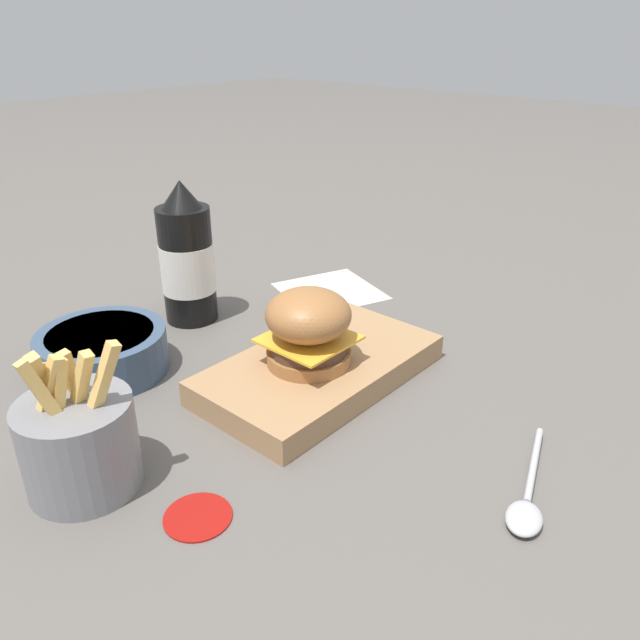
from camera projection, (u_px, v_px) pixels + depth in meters
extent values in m
plane|color=#5B5651|center=(271.00, 390.00, 0.74)|extent=(6.00, 6.00, 0.00)
cube|color=#A37A51|center=(320.00, 369.00, 0.75)|extent=(0.29, 0.16, 0.03)
cylinder|color=#9E6638|center=(309.00, 356.00, 0.73)|extent=(0.10, 0.10, 0.02)
cylinder|color=#4C3323|center=(309.00, 345.00, 0.72)|extent=(0.09, 0.09, 0.01)
cube|color=gold|center=(309.00, 339.00, 0.72)|extent=(0.09, 0.09, 0.00)
ellipsoid|color=#9E6638|center=(308.00, 315.00, 0.71)|extent=(0.10, 0.10, 0.06)
cylinder|color=black|center=(188.00, 265.00, 0.88)|extent=(0.07, 0.07, 0.17)
cylinder|color=white|center=(188.00, 267.00, 0.88)|extent=(0.08, 0.08, 0.07)
cone|color=black|center=(181.00, 194.00, 0.83)|extent=(0.06, 0.06, 0.04)
cylinder|color=slate|center=(80.00, 445.00, 0.57)|extent=(0.10, 0.10, 0.09)
cube|color=#E5B760|center=(100.00, 391.00, 0.54)|extent=(0.04, 0.03, 0.10)
cube|color=#E5B760|center=(43.00, 390.00, 0.55)|extent=(0.03, 0.04, 0.09)
cube|color=#E5B760|center=(57.00, 402.00, 0.54)|extent=(0.03, 0.01, 0.08)
cube|color=#E5B760|center=(53.00, 394.00, 0.56)|extent=(0.03, 0.01, 0.07)
cube|color=#E5B760|center=(48.00, 403.00, 0.53)|extent=(0.04, 0.02, 0.09)
cube|color=#E5B760|center=(76.00, 388.00, 0.56)|extent=(0.02, 0.01, 0.08)
cube|color=#E5B760|center=(79.00, 392.00, 0.55)|extent=(0.02, 0.04, 0.09)
cube|color=#E5B760|center=(57.00, 396.00, 0.57)|extent=(0.02, 0.03, 0.07)
cube|color=#E5B760|center=(46.00, 400.00, 0.54)|extent=(0.04, 0.03, 0.09)
cylinder|color=#384C66|center=(103.00, 352.00, 0.76)|extent=(0.16, 0.16, 0.05)
cylinder|color=#669356|center=(100.00, 335.00, 0.75)|extent=(0.13, 0.13, 0.01)
cylinder|color=#B2B2B7|center=(534.00, 464.00, 0.60)|extent=(0.11, 0.04, 0.01)
ellipsoid|color=#B2B2B7|center=(524.00, 519.00, 0.54)|extent=(0.05, 0.04, 0.01)
cylinder|color=#9E140F|center=(198.00, 516.00, 0.55)|extent=(0.06, 0.06, 0.00)
cube|color=beige|center=(330.00, 291.00, 1.00)|extent=(0.19, 0.19, 0.00)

